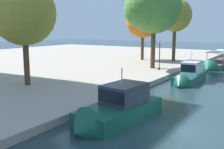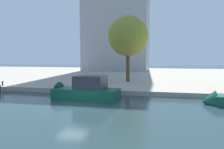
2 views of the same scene
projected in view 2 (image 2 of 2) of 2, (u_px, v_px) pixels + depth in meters
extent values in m
plane|color=#23383D|center=(73.00, 108.00, 20.11)|extent=(220.00, 220.00, 0.00)
cube|color=#A39989|center=(129.00, 75.00, 53.87)|extent=(120.00, 55.00, 0.58)
cube|color=#14513D|center=(86.00, 95.00, 24.44)|extent=(7.42, 3.54, 1.53)
cone|color=#14513D|center=(55.00, 93.00, 25.67)|extent=(1.45, 2.85, 2.75)
cube|color=#2D333D|center=(90.00, 82.00, 24.16)|extent=(3.43, 2.60, 1.41)
cube|color=black|center=(80.00, 81.00, 24.54)|extent=(1.06, 2.24, 0.85)
cylinder|color=silver|center=(87.00, 70.00, 24.17)|extent=(0.08, 0.08, 1.23)
cone|color=#14513D|center=(208.00, 102.00, 21.55)|extent=(1.28, 2.26, 2.22)
cylinder|color=#2D2D33|center=(3.00, 84.00, 30.92)|extent=(0.20, 0.20, 0.50)
sphere|color=#2D2D33|center=(2.00, 82.00, 30.90)|extent=(0.22, 0.22, 0.22)
cylinder|color=#4C3823|center=(128.00, 66.00, 36.32)|extent=(0.60, 0.60, 4.96)
sphere|color=olive|center=(128.00, 36.00, 35.94)|extent=(6.54, 6.54, 6.54)
sphere|color=olive|center=(127.00, 30.00, 37.05)|extent=(3.07, 3.07, 3.07)
sphere|color=olive|center=(135.00, 39.00, 36.14)|extent=(3.26, 3.26, 3.26)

